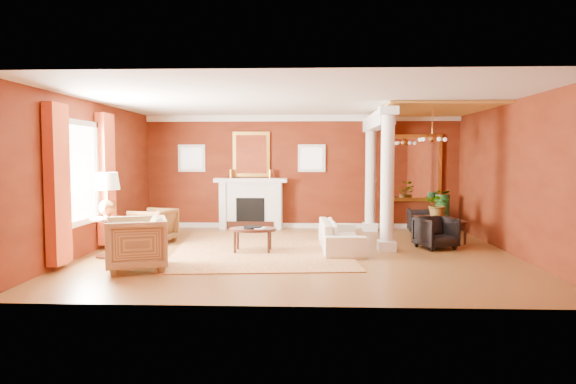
{
  "coord_description": "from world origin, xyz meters",
  "views": [
    {
      "loc": [
        0.17,
        -9.7,
        1.85
      ],
      "look_at": [
        -0.23,
        0.31,
        1.15
      ],
      "focal_mm": 32.0,
      "sensor_mm": 36.0,
      "label": 1
    }
  ],
  "objects_px": {
    "armchair_stripe": "(136,241)",
    "coffee_table": "(253,230)",
    "dining_table": "(440,223)",
    "sofa": "(341,230)",
    "armchair_leopard": "(153,224)",
    "side_table": "(107,200)"
  },
  "relations": [
    {
      "from": "armchair_leopard",
      "to": "armchair_stripe",
      "type": "distance_m",
      "value": 2.67
    },
    {
      "from": "armchair_leopard",
      "to": "armchair_stripe",
      "type": "height_order",
      "value": "armchair_stripe"
    },
    {
      "from": "coffee_table",
      "to": "side_table",
      "type": "distance_m",
      "value": 2.74
    },
    {
      "from": "sofa",
      "to": "armchair_stripe",
      "type": "xyz_separation_m",
      "value": [
        -3.44,
        -1.96,
        0.09
      ]
    },
    {
      "from": "sofa",
      "to": "dining_table",
      "type": "bearing_deg",
      "value": -63.16
    },
    {
      "from": "sofa",
      "to": "coffee_table",
      "type": "bearing_deg",
      "value": 98.17
    },
    {
      "from": "armchair_stripe",
      "to": "coffee_table",
      "type": "distance_m",
      "value": 2.38
    },
    {
      "from": "sofa",
      "to": "side_table",
      "type": "xyz_separation_m",
      "value": [
        -4.32,
        -0.91,
        0.67
      ]
    },
    {
      "from": "coffee_table",
      "to": "sofa",
      "type": "bearing_deg",
      "value": 10.42
    },
    {
      "from": "sofa",
      "to": "armchair_leopard",
      "type": "height_order",
      "value": "armchair_leopard"
    },
    {
      "from": "armchair_leopard",
      "to": "armchair_stripe",
      "type": "xyz_separation_m",
      "value": [
        0.52,
        -2.62,
        0.07
      ]
    },
    {
      "from": "armchair_leopard",
      "to": "coffee_table",
      "type": "bearing_deg",
      "value": 82.52
    },
    {
      "from": "side_table",
      "to": "dining_table",
      "type": "height_order",
      "value": "side_table"
    },
    {
      "from": "armchair_stripe",
      "to": "coffee_table",
      "type": "height_order",
      "value": "armchair_stripe"
    },
    {
      "from": "armchair_leopard",
      "to": "dining_table",
      "type": "relative_size",
      "value": 0.59
    },
    {
      "from": "coffee_table",
      "to": "dining_table",
      "type": "xyz_separation_m",
      "value": [
        3.98,
        1.57,
        -0.03
      ]
    },
    {
      "from": "dining_table",
      "to": "side_table",
      "type": "bearing_deg",
      "value": 100.9
    },
    {
      "from": "coffee_table",
      "to": "armchair_leopard",
      "type": "bearing_deg",
      "value": 156.49
    },
    {
      "from": "sofa",
      "to": "dining_table",
      "type": "height_order",
      "value": "dining_table"
    },
    {
      "from": "armchair_stripe",
      "to": "coffee_table",
      "type": "xyz_separation_m",
      "value": [
        1.72,
        1.64,
        -0.06
      ]
    },
    {
      "from": "coffee_table",
      "to": "dining_table",
      "type": "height_order",
      "value": "dining_table"
    },
    {
      "from": "armchair_stripe",
      "to": "dining_table",
      "type": "height_order",
      "value": "armchair_stripe"
    }
  ]
}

